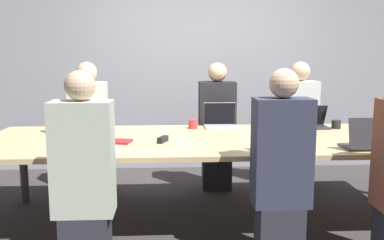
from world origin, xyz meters
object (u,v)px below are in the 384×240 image
(cup_far_center, at_px, (193,124))
(bottle_far_left, at_px, (49,122))
(stapler, at_px, (163,139))
(person_far_center, at_px, (217,129))
(laptop_near_midright, at_px, (282,142))
(person_far_left, at_px, (89,129))
(laptop_far_right, at_px, (311,121))
(laptop_near_right, at_px, (368,140))
(laptop_far_center, at_px, (220,120))
(laptop_far_left, at_px, (83,123))
(laptop_near_left, at_px, (94,143))
(bottle_near_midright, at_px, (312,133))
(person_near_left, at_px, (84,180))
(cup_far_right, at_px, (336,124))
(person_near_midright, at_px, (281,172))
(person_far_right, at_px, (298,126))

(cup_far_center, bearing_deg, bottle_far_left, -173.22)
(stapler, bearing_deg, person_far_center, 84.10)
(laptop_near_midright, bearing_deg, person_far_center, -76.91)
(person_far_left, bearing_deg, laptop_far_right, -9.66)
(laptop_near_right, distance_m, laptop_far_center, 1.52)
(person_far_left, bearing_deg, person_far_center, 0.05)
(laptop_far_right, relative_size, laptop_far_left, 0.92)
(laptop_near_left, bearing_deg, cup_far_center, -129.07)
(laptop_near_right, xyz_separation_m, stapler, (-1.62, 0.37, -0.05))
(laptop_far_center, distance_m, bottle_far_left, 1.69)
(bottle_near_midright, xyz_separation_m, stapler, (-1.22, 0.23, -0.09))
(person_near_left, bearing_deg, cup_far_right, -148.01)
(cup_far_center, bearing_deg, stapler, -114.10)
(laptop_far_left, bearing_deg, person_near_left, -79.05)
(laptop_far_right, distance_m, laptop_far_left, 2.31)
(cup_far_right, distance_m, person_near_midright, 1.60)
(person_far_right, xyz_separation_m, laptop_near_midright, (-0.60, -1.53, 0.14))
(person_far_center, bearing_deg, laptop_far_left, -162.43)
(cup_far_center, height_order, laptop_far_left, laptop_far_left)
(bottle_near_midright, bearing_deg, person_far_left, 147.83)
(cup_far_right, xyz_separation_m, laptop_near_right, (-0.13, -0.96, 0.03))
(laptop_far_center, xyz_separation_m, laptop_far_left, (-1.38, -0.12, 0.00))
(laptop_near_midright, distance_m, cup_far_center, 1.24)
(laptop_far_center, bearing_deg, person_near_midright, -79.93)
(laptop_near_left, height_order, cup_far_center, laptop_near_left)
(person_far_left, height_order, stapler, person_far_left)
(laptop_far_right, relative_size, laptop_near_right, 0.91)
(person_near_left, bearing_deg, person_far_center, -120.29)
(laptop_far_center, height_order, bottle_far_left, laptop_far_center)
(bottle_near_midright, relative_size, person_far_center, 0.19)
(laptop_far_right, xyz_separation_m, laptop_far_left, (-2.31, -0.04, 0.01))
(laptop_near_left, height_order, person_far_center, person_far_center)
(cup_far_right, distance_m, laptop_near_midright, 1.29)
(person_near_left, distance_m, laptop_near_right, 2.19)
(laptop_far_center, height_order, person_far_center, person_far_center)
(laptop_near_left, xyz_separation_m, person_far_right, (2.05, 1.48, -0.14))
(laptop_near_midright, distance_m, stapler, 1.01)
(laptop_near_midright, bearing_deg, laptop_far_right, -119.07)
(person_far_right, bearing_deg, laptop_near_right, -86.28)
(laptop_near_right, xyz_separation_m, bottle_near_midright, (-0.40, 0.14, 0.04))
(laptop_far_center, xyz_separation_m, bottle_far_left, (-1.67, -0.24, 0.03))
(laptop_near_left, height_order, bottle_near_midright, laptop_near_left)
(bottle_near_midright, bearing_deg, cup_far_right, 57.01)
(person_far_left, bearing_deg, stapler, -52.07)
(person_far_right, distance_m, person_far_left, 2.35)
(person_near_left, xyz_separation_m, person_far_center, (1.10, 1.89, 0.01))
(laptop_near_right, distance_m, person_far_center, 1.77)
(person_near_midright, relative_size, person_far_center, 1.00)
(laptop_near_midright, relative_size, cup_far_center, 3.62)
(cup_far_right, distance_m, bottle_far_left, 2.85)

